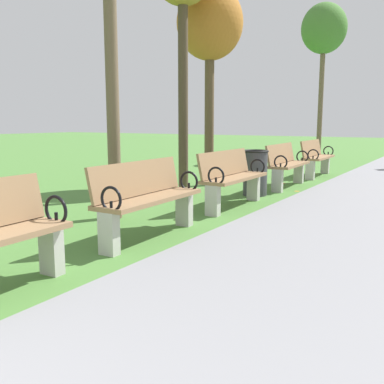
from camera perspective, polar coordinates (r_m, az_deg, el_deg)
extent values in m
cube|color=#B7B5AD|center=(4.12, -17.92, -7.21)|extent=(0.20, 0.13, 0.45)
torus|color=black|center=(4.00, -17.39, -2.28)|extent=(0.27, 0.04, 0.27)
cylinder|color=black|center=(4.02, -17.34, -3.40)|extent=(0.03, 0.03, 0.12)
cube|color=#93704C|center=(5.07, -5.40, -0.86)|extent=(0.48, 1.61, 0.05)
cube|color=#93704C|center=(5.15, -7.16, 1.80)|extent=(0.16, 1.60, 0.40)
cube|color=#B7B5AD|center=(4.56, -10.83, -5.35)|extent=(0.20, 0.12, 0.45)
cube|color=#B7B5AD|center=(5.72, -1.03, -2.20)|extent=(0.20, 0.12, 0.45)
torus|color=black|center=(4.43, -10.56, -0.93)|extent=(0.27, 0.04, 0.27)
cylinder|color=black|center=(4.44, -10.52, -1.95)|extent=(0.03, 0.03, 0.12)
torus|color=black|center=(5.65, -0.41, 1.40)|extent=(0.27, 0.04, 0.27)
cylinder|color=black|center=(5.66, -0.41, 0.60)|extent=(0.03, 0.03, 0.12)
cube|color=#93704C|center=(6.93, 5.67, 1.85)|extent=(0.46, 1.61, 0.05)
cube|color=#93704C|center=(6.99, 4.29, 3.79)|extent=(0.14, 1.60, 0.40)
cube|color=#B7B5AD|center=(6.31, 2.73, -1.13)|extent=(0.20, 0.12, 0.45)
cube|color=#B7B5AD|center=(7.63, 8.04, 0.59)|extent=(0.20, 0.12, 0.45)
torus|color=black|center=(6.21, 3.16, 2.10)|extent=(0.27, 0.03, 0.27)
cylinder|color=black|center=(6.22, 3.15, 1.37)|extent=(0.03, 0.03, 0.12)
torus|color=black|center=(7.58, 8.58, 3.30)|extent=(0.27, 0.03, 0.27)
cylinder|color=black|center=(7.59, 8.56, 2.70)|extent=(0.03, 0.03, 0.12)
cube|color=#93704C|center=(9.24, 12.61, 3.52)|extent=(0.51, 1.62, 0.05)
cube|color=#93704C|center=(9.28, 11.53, 4.97)|extent=(0.19, 1.60, 0.40)
cube|color=#B7B5AD|center=(8.56, 11.11, 1.45)|extent=(0.21, 0.13, 0.45)
cube|color=#B7B5AD|center=(9.97, 13.79, 2.44)|extent=(0.21, 0.13, 0.45)
torus|color=black|center=(8.49, 11.53, 3.85)|extent=(0.27, 0.04, 0.27)
cylinder|color=black|center=(8.49, 11.51, 3.31)|extent=(0.03, 0.03, 0.12)
torus|color=black|center=(9.94, 14.24, 4.51)|extent=(0.27, 0.04, 0.27)
cylinder|color=black|center=(9.95, 14.22, 4.05)|extent=(0.03, 0.03, 0.12)
cube|color=#93704C|center=(11.27, 16.23, 4.37)|extent=(0.49, 1.61, 0.05)
cube|color=#93704C|center=(11.30, 15.34, 5.56)|extent=(0.18, 1.60, 0.40)
cube|color=#B7B5AD|center=(10.58, 15.20, 2.75)|extent=(0.20, 0.13, 0.45)
cube|color=#B7B5AD|center=(12.01, 17.03, 3.41)|extent=(0.20, 0.13, 0.45)
torus|color=black|center=(10.51, 15.58, 4.70)|extent=(0.27, 0.04, 0.27)
cylinder|color=black|center=(10.52, 15.56, 4.27)|extent=(0.03, 0.03, 0.12)
torus|color=black|center=(11.98, 17.41, 5.13)|extent=(0.27, 0.04, 0.27)
cylinder|color=black|center=(11.99, 17.40, 4.75)|extent=(0.03, 0.03, 0.12)
cylinder|color=brown|center=(6.22, -10.48, 15.92)|extent=(0.18, 0.18, 4.20)
cylinder|color=#4C3D2D|center=(8.19, -1.17, 12.40)|extent=(0.18, 0.18, 3.62)
cylinder|color=brown|center=(9.27, 2.27, 9.67)|extent=(0.20, 0.20, 2.86)
ellipsoid|color=#B26B28|center=(9.48, 2.35, 21.26)|extent=(1.35, 1.35, 1.49)
cylinder|color=brown|center=(15.98, 16.47, 11.03)|extent=(0.17, 0.17, 3.92)
ellipsoid|color=#477A33|center=(16.27, 16.90, 19.82)|extent=(1.51, 1.51, 1.66)
cylinder|color=#38383D|center=(8.14, 8.27, 2.37)|extent=(0.44, 0.44, 0.80)
torus|color=black|center=(8.10, 8.34, 5.32)|extent=(0.48, 0.48, 0.04)
cylinder|color=brown|center=(11.88, 16.01, 2.32)|extent=(0.12, 0.12, 0.00)
cylinder|color=gold|center=(7.45, -7.70, -1.34)|extent=(0.10, 0.10, 0.00)
cylinder|color=#AD6B23|center=(14.48, 11.51, 3.68)|extent=(0.15, 0.15, 0.00)
cylinder|color=#BC842D|center=(8.81, 13.58, 0.12)|extent=(0.14, 0.14, 0.00)
cylinder|color=#93511E|center=(9.87, 11.82, 1.14)|extent=(0.16, 0.16, 0.00)
cylinder|color=#AD6B23|center=(11.17, 5.90, 2.21)|extent=(0.12, 0.12, 0.00)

